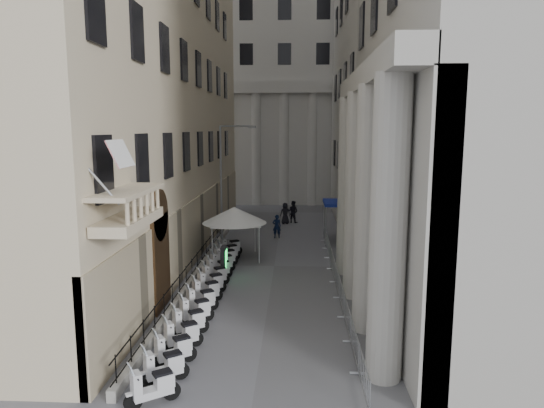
% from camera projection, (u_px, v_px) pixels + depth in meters
% --- Properties ---
extents(far_building, '(22.00, 10.00, 30.00)m').
position_uv_depth(far_building, '(285.00, 70.00, 55.65)').
color(far_building, '#ACAAA2').
rests_on(far_building, ground).
extents(iron_fence, '(0.30, 28.00, 1.40)m').
position_uv_depth(iron_fence, '(201.00, 271.00, 28.57)').
color(iron_fence, black).
rests_on(iron_fence, ground).
extents(blue_awning, '(1.60, 3.00, 3.00)m').
position_uv_depth(blue_awning, '(334.00, 241.00, 36.06)').
color(blue_awning, navy).
rests_on(blue_awning, ground).
extents(flag, '(1.00, 1.40, 8.20)m').
position_uv_depth(flag, '(132.00, 387.00, 15.73)').
color(flag, '#9E0C11').
rests_on(flag, ground).
extents(scooter_0, '(1.47, 1.25, 1.50)m').
position_uv_depth(scooter_0, '(154.00, 405.00, 14.69)').
color(scooter_0, silver).
rests_on(scooter_0, ground).
extents(scooter_1, '(1.47, 1.25, 1.50)m').
position_uv_depth(scooter_1, '(165.00, 384.00, 15.92)').
color(scooter_1, silver).
rests_on(scooter_1, ground).
extents(scooter_2, '(1.47, 1.25, 1.50)m').
position_uv_depth(scooter_2, '(174.00, 365.00, 17.15)').
color(scooter_2, silver).
rests_on(scooter_2, ground).
extents(scooter_3, '(1.47, 1.25, 1.50)m').
position_uv_depth(scooter_3, '(182.00, 349.00, 18.38)').
color(scooter_3, silver).
rests_on(scooter_3, ground).
extents(scooter_4, '(1.47, 1.25, 1.50)m').
position_uv_depth(scooter_4, '(189.00, 336.00, 19.61)').
color(scooter_4, silver).
rests_on(scooter_4, ground).
extents(scooter_5, '(1.47, 1.25, 1.50)m').
position_uv_depth(scooter_5, '(196.00, 323.00, 20.84)').
color(scooter_5, silver).
rests_on(scooter_5, ground).
extents(scooter_6, '(1.47, 1.25, 1.50)m').
position_uv_depth(scooter_6, '(201.00, 313.00, 22.07)').
color(scooter_6, silver).
rests_on(scooter_6, ground).
extents(scooter_7, '(1.47, 1.25, 1.50)m').
position_uv_depth(scooter_7, '(206.00, 303.00, 23.30)').
color(scooter_7, silver).
rests_on(scooter_7, ground).
extents(scooter_8, '(1.47, 1.25, 1.50)m').
position_uv_depth(scooter_8, '(211.00, 294.00, 24.53)').
color(scooter_8, silver).
rests_on(scooter_8, ground).
extents(scooter_9, '(1.47, 1.25, 1.50)m').
position_uv_depth(scooter_9, '(215.00, 286.00, 25.76)').
color(scooter_9, silver).
rests_on(scooter_9, ground).
extents(scooter_10, '(1.47, 1.25, 1.50)m').
position_uv_depth(scooter_10, '(219.00, 279.00, 26.99)').
color(scooter_10, silver).
rests_on(scooter_10, ground).
extents(scooter_11, '(1.47, 1.25, 1.50)m').
position_uv_depth(scooter_11, '(222.00, 272.00, 28.22)').
color(scooter_11, silver).
rests_on(scooter_11, ground).
extents(scooter_12, '(1.47, 1.25, 1.50)m').
position_uv_depth(scooter_12, '(225.00, 266.00, 29.45)').
color(scooter_12, silver).
rests_on(scooter_12, ground).
extents(scooter_13, '(1.47, 1.25, 1.50)m').
position_uv_depth(scooter_13, '(228.00, 261.00, 30.68)').
color(scooter_13, silver).
rests_on(scooter_13, ground).
extents(scooter_14, '(1.47, 1.25, 1.50)m').
position_uv_depth(scooter_14, '(231.00, 256.00, 31.91)').
color(scooter_14, silver).
rests_on(scooter_14, ground).
extents(barrier_0, '(0.60, 2.40, 1.10)m').
position_uv_depth(barrier_0, '(363.00, 394.00, 15.31)').
color(barrier_0, '#B1B4B9').
rests_on(barrier_0, ground).
extents(barrier_1, '(0.60, 2.40, 1.10)m').
position_uv_depth(barrier_1, '(354.00, 357.00, 17.78)').
color(barrier_1, '#B1B4B9').
rests_on(barrier_1, ground).
extents(barrier_2, '(0.60, 2.40, 1.10)m').
position_uv_depth(barrier_2, '(347.00, 329.00, 20.25)').
color(barrier_2, '#B1B4B9').
rests_on(barrier_2, ground).
extents(barrier_3, '(0.60, 2.40, 1.10)m').
position_uv_depth(barrier_3, '(342.00, 307.00, 22.71)').
color(barrier_3, '#B1B4B9').
rests_on(barrier_3, ground).
extents(barrier_4, '(0.60, 2.40, 1.10)m').
position_uv_depth(barrier_4, '(337.00, 290.00, 25.18)').
color(barrier_4, '#B1B4B9').
rests_on(barrier_4, ground).
extents(barrier_5, '(0.60, 2.40, 1.10)m').
position_uv_depth(barrier_5, '(333.00, 275.00, 27.65)').
color(barrier_5, '#B1B4B9').
rests_on(barrier_5, ground).
extents(barrier_6, '(0.60, 2.40, 1.10)m').
position_uv_depth(barrier_6, '(330.00, 263.00, 30.11)').
color(barrier_6, '#B1B4B9').
rests_on(barrier_6, ground).
extents(barrier_7, '(0.60, 2.40, 1.10)m').
position_uv_depth(barrier_7, '(328.00, 253.00, 32.58)').
color(barrier_7, '#B1B4B9').
rests_on(barrier_7, ground).
extents(barrier_8, '(0.60, 2.40, 1.10)m').
position_uv_depth(barrier_8, '(326.00, 244.00, 35.05)').
color(barrier_8, '#B1B4B9').
rests_on(barrier_8, ground).
extents(security_tent, '(4.13, 4.13, 3.35)m').
position_uv_depth(security_tent, '(238.00, 216.00, 30.73)').
color(security_tent, silver).
rests_on(security_tent, ground).
extents(street_lamp, '(2.71, 0.91, 8.53)m').
position_uv_depth(street_lamp, '(225.00, 173.00, 35.28)').
color(street_lamp, '#94979C').
rests_on(street_lamp, ground).
extents(info_kiosk, '(0.29, 0.87, 1.83)m').
position_uv_depth(info_kiosk, '(224.00, 262.00, 26.99)').
color(info_kiosk, black).
rests_on(info_kiosk, ground).
extents(pedestrian_a, '(0.70, 0.49, 1.80)m').
position_uv_depth(pedestrian_a, '(277.00, 226.00, 37.05)').
color(pedestrian_a, black).
rests_on(pedestrian_a, ground).
extents(pedestrian_b, '(1.20, 1.11, 1.97)m').
position_uv_depth(pedestrian_b, '(293.00, 212.00, 43.03)').
color(pedestrian_b, black).
rests_on(pedestrian_b, ground).
extents(pedestrian_c, '(1.05, 0.83, 1.87)m').
position_uv_depth(pedestrian_c, '(285.00, 213.00, 42.48)').
color(pedestrian_c, black).
rests_on(pedestrian_c, ground).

